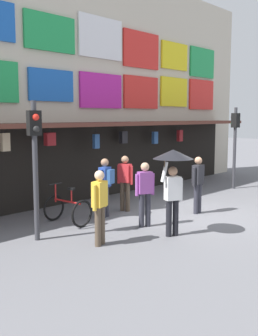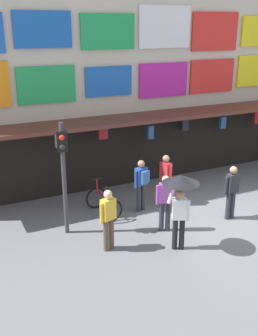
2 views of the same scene
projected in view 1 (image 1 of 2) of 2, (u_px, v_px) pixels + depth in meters
The scene contains 11 objects.
ground_plane at pixel (195, 214), 11.83m from camera, with size 80.00×80.00×0.00m, color slate.
shopfront at pixel (89, 85), 14.41m from camera, with size 18.00×2.60×8.00m.
traffic_light_near at pixel (35, 148), 9.12m from camera, with size 0.33×0.35×3.20m.
traffic_light_far at pixel (235, 135), 15.86m from camera, with size 0.29×0.33×3.20m.
bicycle_parked at pixel (67, 209), 10.75m from camera, with size 0.79×1.20×1.05m.
pedestrian_in_black at pixel (198, 182), 11.87m from camera, with size 0.53×0.24×1.68m.
pedestrian_in_red at pixel (145, 191), 10.41m from camera, with size 0.48×0.36×1.68m.
pedestrian_in_blue at pixel (100, 203), 8.90m from camera, with size 0.51×0.32×1.68m.
pedestrian_in_green at pixel (125, 180), 12.16m from camera, with size 0.30×0.52×1.68m.
pedestrian_in_white at pixel (106, 183), 11.38m from camera, with size 0.51×0.43×1.68m.
pedestrian_with_umbrella at pixel (173, 168), 9.50m from camera, with size 0.96×0.96×2.08m.
Camera 1 is at (-9.79, -6.45, 2.84)m, focal length 43.27 mm.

